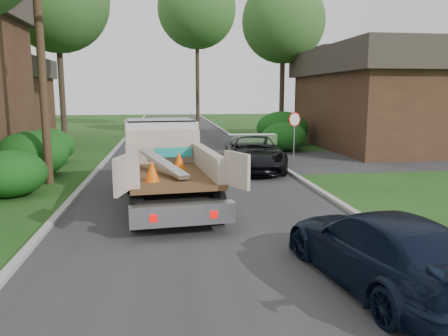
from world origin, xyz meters
TOP-DOWN VIEW (x-y plane):
  - ground at (0.00, 0.00)m, footprint 120.00×120.00m
  - road at (0.00, 10.00)m, footprint 8.00×90.00m
  - side_street at (12.00, 9.00)m, footprint 16.00×7.00m
  - curb_left at (-4.10, 10.00)m, footprint 0.20×90.00m
  - curb_right at (4.10, 10.00)m, footprint 0.20×90.00m
  - stop_sign at (5.20, 9.00)m, footprint 0.71×0.32m
  - utility_pole at (-5.48, 4.98)m, footprint 2.42×1.25m
  - house_right at (13.00, 14.00)m, footprint 9.72×12.96m
  - hedge_left_a at (-6.20, 3.00)m, footprint 2.34×2.34m
  - hedge_left_b at (-6.50, 6.50)m, footprint 2.86×2.86m
  - hedge_left_c at (-6.80, 10.00)m, footprint 2.60×2.60m
  - hedge_right_a at (5.80, 13.00)m, footprint 2.60×2.60m
  - hedge_right_b at (6.50, 16.00)m, footprint 3.38×3.38m
  - tree_right_far at (7.50, 20.00)m, footprint 6.00×6.00m
  - tree_center_far at (2.00, 30.00)m, footprint 7.20×7.20m
  - flatbed_truck at (-1.17, 2.02)m, footprint 3.38×6.81m
  - black_pickup at (2.74, 6.93)m, footprint 3.26×5.77m
  - navy_suv at (2.60, -5.02)m, footprint 2.49×4.84m

SIDE VIEW (x-z plane):
  - ground at x=0.00m, z-range 0.00..0.00m
  - road at x=0.00m, z-range -0.01..0.01m
  - side_street at x=12.00m, z-range 0.00..0.02m
  - curb_left at x=-4.10m, z-range 0.00..0.12m
  - curb_right at x=4.10m, z-range 0.00..0.12m
  - navy_suv at x=2.60m, z-range 0.00..1.34m
  - black_pickup at x=2.74m, z-range 0.00..1.52m
  - hedge_left_a at x=-6.20m, z-range 0.00..1.53m
  - hedge_left_c at x=-6.80m, z-range 0.00..1.70m
  - hedge_right_a at x=5.80m, z-range 0.00..1.70m
  - hedge_left_b at x=-6.50m, z-range 0.00..1.87m
  - hedge_right_b at x=6.50m, z-range 0.00..2.21m
  - flatbed_truck at x=-1.17m, z-range 0.11..2.60m
  - stop_sign at x=5.20m, z-range 0.54..3.02m
  - house_right at x=13.00m, z-range 0.06..6.26m
  - utility_pole at x=-5.48m, z-range 0.17..10.17m
  - tree_right_far at x=7.50m, z-range 2.73..14.23m
  - tree_center_far at x=2.00m, z-range 3.68..18.28m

